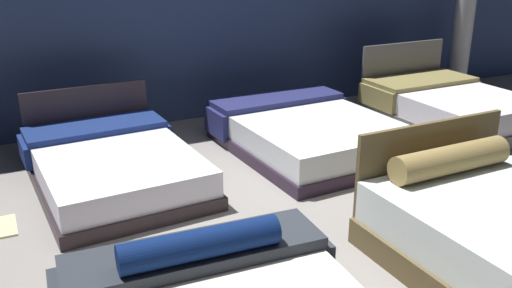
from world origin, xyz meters
name	(u,v)px	position (x,y,z in m)	size (l,w,h in m)	color
ground_plane	(289,229)	(0.00, 0.00, -0.01)	(18.00, 18.00, 0.02)	gray
bed_5	(113,164)	(-1.11, 1.55, 0.20)	(1.57, 2.11, 0.77)	black
bed_6	(308,133)	(1.08, 1.51, 0.21)	(1.76, 2.14, 0.46)	black
bed_7	(448,106)	(3.21, 1.53, 0.24)	(1.55, 2.04, 0.92)	#575554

